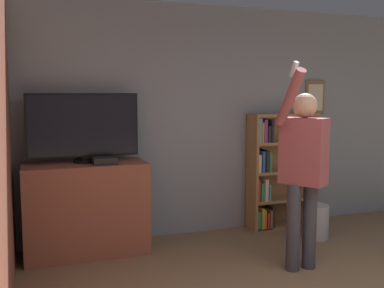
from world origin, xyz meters
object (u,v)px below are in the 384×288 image
at_px(bookshelf, 276,172).
at_px(waste_bin, 316,221).
at_px(game_console, 105,161).
at_px(person, 304,164).
at_px(television, 83,127).

height_order(bookshelf, waste_bin, bookshelf).
xyz_separation_m(game_console, person, (1.69, -1.01, 0.02)).
relative_size(bookshelf, waste_bin, 3.63).
bearing_deg(game_console, waste_bin, -6.58).
bearing_deg(person, television, -154.62).
relative_size(bookshelf, person, 0.73).
xyz_separation_m(game_console, waste_bin, (2.38, -0.27, -0.80)).
distance_m(game_console, bookshelf, 2.19).
relative_size(game_console, bookshelf, 0.17).
bearing_deg(person, bookshelf, 127.71).
height_order(television, person, person).
height_order(person, waste_bin, person).
bearing_deg(game_console, person, -30.99).
xyz_separation_m(television, game_console, (0.18, -0.17, -0.34)).
relative_size(television, person, 0.58).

